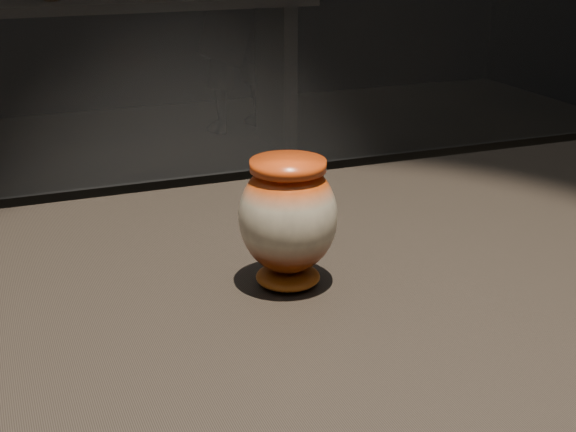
% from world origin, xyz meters
% --- Properties ---
extents(main_vase, '(0.13, 0.13, 0.15)m').
position_xyz_m(main_vase, '(0.17, -0.00, 0.98)').
color(main_vase, '#6A2509').
rests_on(main_vase, display_plinth).
extents(back_shelf, '(2.00, 0.60, 0.90)m').
position_xyz_m(back_shelf, '(0.70, 3.67, 0.64)').
color(back_shelf, black).
rests_on(back_shelf, ground).
extents(visitor, '(0.70, 0.57, 1.65)m').
position_xyz_m(visitor, '(1.44, 4.12, 0.83)').
color(visitor, black).
rests_on(visitor, ground).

